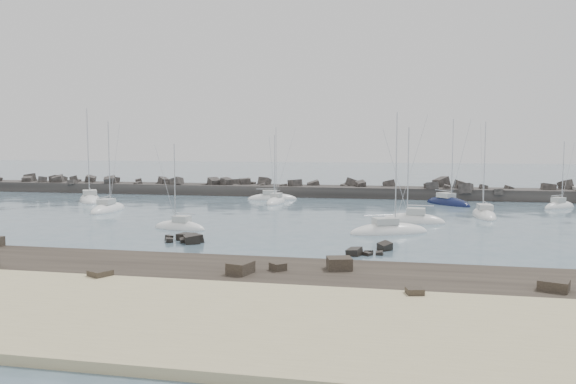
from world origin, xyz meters
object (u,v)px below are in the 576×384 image
object	(u,v)px
sailboat_6	(276,202)
sailboat_12	(559,207)
sailboat_1	(90,200)
sailboat_5	(180,228)
sailboat_8	(448,203)
sailboat_9	(413,221)
sailboat_10	(484,215)
sailboat_4	(272,199)
sailboat_3	(108,210)
sailboat_7	(389,232)

from	to	relation	value
sailboat_6	sailboat_12	bearing A→B (deg)	2.64
sailboat_1	sailboat_5	distance (m)	35.38
sailboat_6	sailboat_8	distance (m)	26.44
sailboat_5	sailboat_9	world-z (taller)	sailboat_9
sailboat_10	sailboat_12	world-z (taller)	sailboat_10
sailboat_4	sailboat_12	bearing A→B (deg)	-4.21
sailboat_1	sailboat_3	distance (m)	14.70
sailboat_6	sailboat_9	xyz separation A→B (m)	(20.60, -17.36, 0.02)
sailboat_3	sailboat_6	xyz separation A→B (m)	(20.61, 14.37, -0.01)
sailboat_4	sailboat_10	distance (m)	34.99
sailboat_4	sailboat_10	bearing A→B (deg)	-25.97
sailboat_3	sailboat_4	distance (m)	27.09
sailboat_4	sailboat_5	distance (m)	32.89
sailboat_4	sailboat_5	size ratio (longest dim) A/B	1.26
sailboat_6	sailboat_9	size ratio (longest dim) A/B	0.93
sailboat_10	sailboat_12	xyz separation A→B (m)	(12.05, 12.12, 0.01)
sailboat_6	sailboat_7	xyz separation A→B (m)	(18.02, -25.96, -0.00)
sailboat_6	sailboat_9	bearing A→B (deg)	-40.12
sailboat_10	sailboat_8	bearing A→B (deg)	104.24
sailboat_3	sailboat_6	size ratio (longest dim) A/B	1.17
sailboat_8	sailboat_6	bearing A→B (deg)	-172.66
sailboat_1	sailboat_3	xyz separation A→B (m)	(9.49, -11.23, 0.00)
sailboat_7	sailboat_12	xyz separation A→B (m)	(23.69, 27.88, 0.01)
sailboat_9	sailboat_4	bearing A→B (deg)	134.88
sailboat_4	sailboat_6	xyz separation A→B (m)	(1.79, -5.13, 0.01)
sailboat_8	sailboat_9	bearing A→B (deg)	-105.16
sailboat_7	sailboat_8	xyz separation A→B (m)	(8.20, 29.33, 0.01)
sailboat_1	sailboat_9	distance (m)	52.66
sailboat_3	sailboat_4	xyz separation A→B (m)	(18.81, 19.50, -0.02)
sailboat_7	sailboat_12	distance (m)	36.59
sailboat_6	sailboat_7	size ratio (longest dim) A/B	0.84
sailboat_3	sailboat_9	bearing A→B (deg)	-4.16
sailboat_9	sailboat_7	bearing A→B (deg)	-106.71
sailboat_1	sailboat_8	distance (m)	56.70
sailboat_3	sailboat_4	world-z (taller)	sailboat_3
sailboat_10	sailboat_4	bearing A→B (deg)	154.03
sailboat_3	sailboat_12	distance (m)	64.42
sailboat_1	sailboat_6	xyz separation A→B (m)	(30.10, 3.14, -0.00)
sailboat_5	sailboat_6	distance (m)	28.02
sailboat_12	sailboat_9	bearing A→B (deg)	-137.58
sailboat_7	sailboat_12	size ratio (longest dim) A/B	1.29
sailboat_4	sailboat_8	xyz separation A→B (m)	(28.01, -1.75, 0.02)
sailboat_3	sailboat_1	bearing A→B (deg)	130.21
sailboat_7	sailboat_10	world-z (taller)	sailboat_7
sailboat_6	sailboat_12	distance (m)	41.76
sailboat_4	sailboat_9	size ratio (longest dim) A/B	1.05
sailboat_5	sailboat_12	bearing A→B (deg)	32.57
sailboat_9	sailboat_10	size ratio (longest dim) A/B	0.94
sailboat_5	sailboat_7	bearing A→B (deg)	4.27
sailboat_5	sailboat_9	size ratio (longest dim) A/B	0.83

